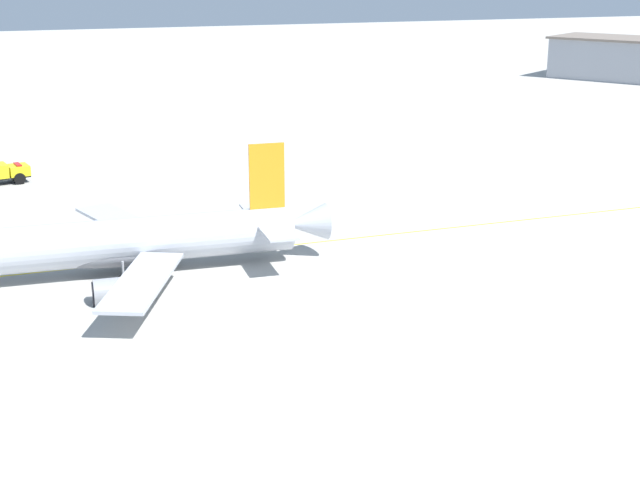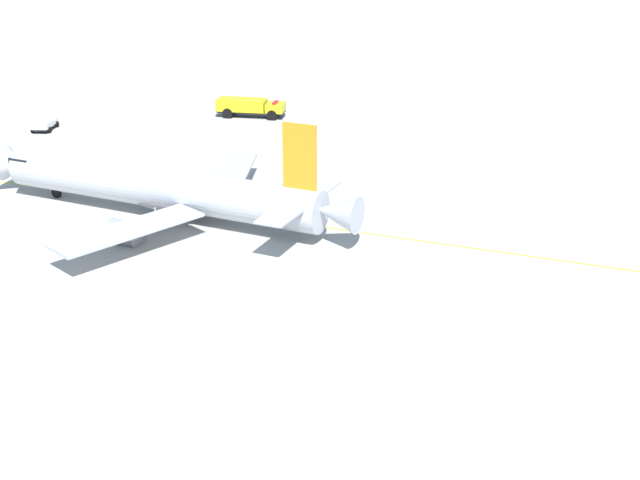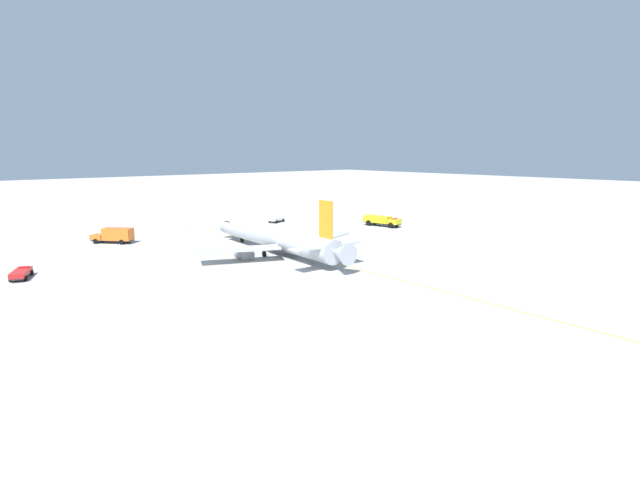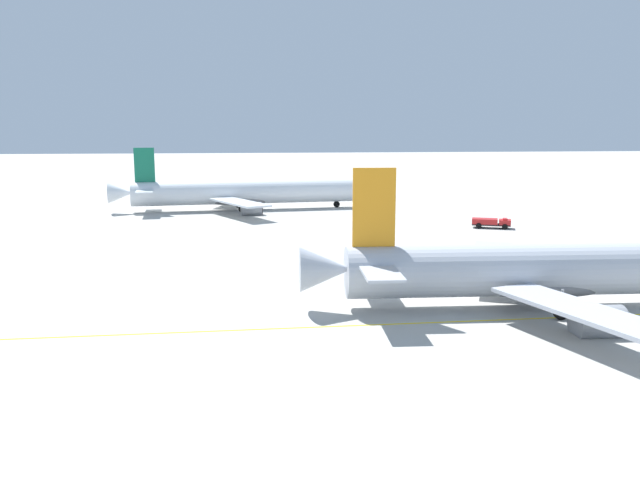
% 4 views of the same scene
% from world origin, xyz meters
% --- Properties ---
extents(ground_plane, '(600.00, 600.00, 0.00)m').
position_xyz_m(ground_plane, '(0.00, 0.00, 0.00)').
color(ground_plane, '#ADAAA3').
extents(airliner_main, '(40.33, 31.90, 11.24)m').
position_xyz_m(airliner_main, '(2.88, -0.84, 2.74)').
color(airliner_main, '#B2B7C1').
rests_on(airliner_main, ground_plane).
extents(taxiway_centreline, '(162.81, 1.77, 0.01)m').
position_xyz_m(taxiway_centreline, '(8.82, -3.61, 0.00)').
color(taxiway_centreline, yellow).
rests_on(taxiway_centreline, ground_plane).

